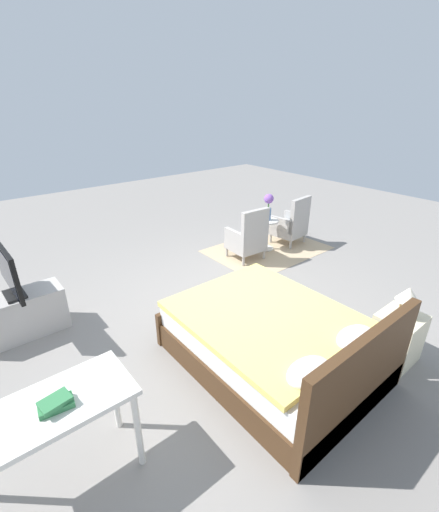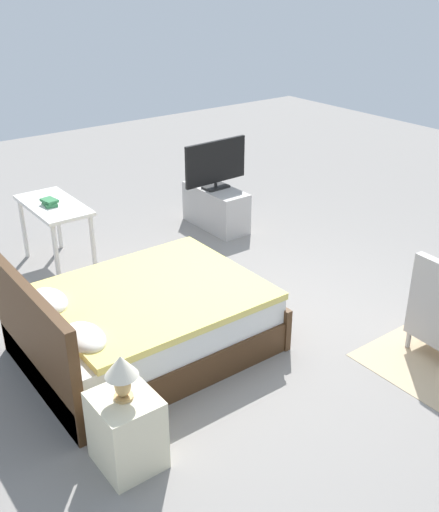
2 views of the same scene
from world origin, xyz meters
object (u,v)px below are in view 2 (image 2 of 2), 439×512
Objects in this scene: nightstand at (127,430)px; table_lamp at (121,371)px; tv_stand at (216,207)px; vanity_desk at (54,213)px; book_stack at (50,202)px; tv_flatscreen at (216,164)px; bed at (141,323)px.

nightstand is 0.49m from table_lamp.
tv_stand is at bearing -44.79° from nightstand.
book_stack is (-0.03, 0.05, 0.15)m from vanity_desk.
table_lamp is 4.21m from tv_flatscreen.
tv_flatscreen is at bearing -92.86° from book_stack.
book_stack is (3.09, -0.81, 0.52)m from nightstand.
tv_stand is at bearing -44.80° from table_lamp.
table_lamp is 1.46× the size of book_stack.
bed is 2.97m from tv_flatscreen.
vanity_desk is at bearing 86.30° from tv_stand.
tv_flatscreen is (0.00, 0.00, 0.59)m from tv_stand.
vanity_desk reaches higher than nightstand.
tv_flatscreen reaches higher than nightstand.
book_stack is at bearing -14.66° from nightstand.
tv_flatscreen reaches higher than bed.
bed reaches higher than book_stack.
book_stack reaches higher than vanity_desk.
vanity_desk is at bearing -3.06° from bed.
nightstand is 3.24m from book_stack.
tv_flatscreen is (2.98, -2.96, 0.58)m from nightstand.
nightstand is 4.20m from tv_stand.
table_lamp reaches higher than nightstand.
bed is at bearing 176.94° from vanity_desk.
book_stack is at bearing -14.67° from table_lamp.
nightstand is at bearing -90.00° from table_lamp.
tv_flatscreen is (1.90, -2.21, 0.55)m from bed.
tv_stand is 4.24× the size of book_stack.
book_stack is (0.11, 2.15, -0.06)m from tv_flatscreen.
bed is 2.92m from tv_stand.
book_stack is at bearing -1.80° from bed.
bed is at bearing 178.20° from book_stack.
book_stack is (2.01, -0.06, 0.49)m from bed.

